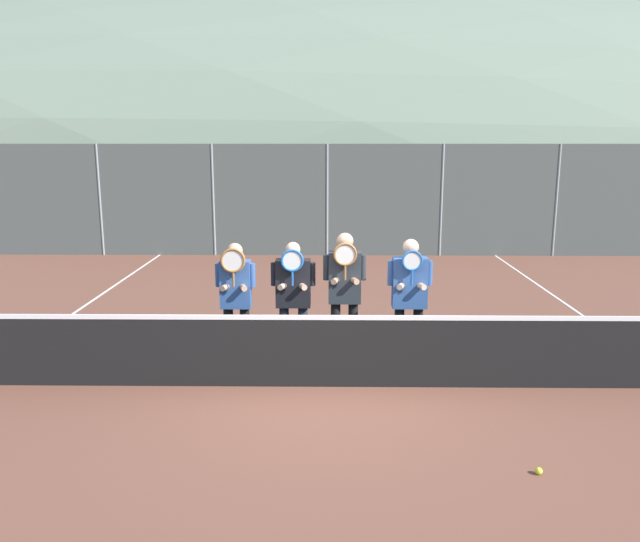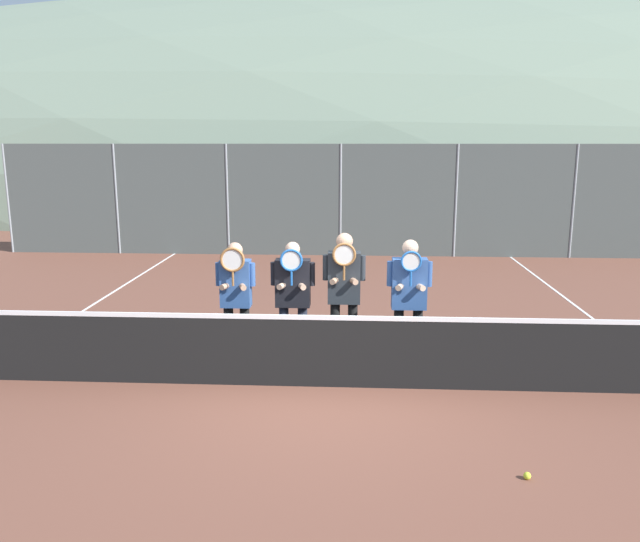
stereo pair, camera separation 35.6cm
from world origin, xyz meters
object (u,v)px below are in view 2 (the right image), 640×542
player_center_left (293,293)px  player_rightmost (409,294)px  player_leftmost (236,293)px  car_far_left (189,209)px  car_left_of_center (346,210)px  tennis_ball_on_court (527,476)px  car_center (515,212)px  player_center_right (344,288)px

player_center_left → player_rightmost: size_ratio=0.96×
player_leftmost → car_far_left: (-3.68, 11.40, -0.11)m
car_left_of_center → player_center_left: bearing=-92.7°
car_left_of_center → tennis_ball_on_court: (1.86, -14.32, -0.82)m
player_leftmost → player_rightmost: (2.30, -0.09, 0.04)m
car_left_of_center → car_center: (5.12, -0.47, 0.04)m
player_center_right → player_center_left: bearing=178.8°
player_leftmost → player_center_right: bearing=1.4°
player_center_left → player_rightmost: bearing=-5.3°
player_center_right → car_center: 12.06m
player_center_right → car_left_of_center: 11.46m
player_center_left → car_far_left: car_far_left is taller
player_rightmost → tennis_ball_on_court: bearing=-72.5°
player_leftmost → tennis_ball_on_court: bearing=-41.8°
car_left_of_center → player_leftmost: bearing=-96.5°
player_center_right → player_rightmost: (0.85, -0.13, -0.04)m
player_leftmost → car_far_left: bearing=107.9°
player_center_right → tennis_ball_on_court: (1.71, -2.86, -1.05)m
car_center → tennis_ball_on_court: size_ratio=65.32×
player_center_right → car_center: player_center_right is taller
car_far_left → car_left_of_center: 4.98m
player_rightmost → tennis_ball_on_court: size_ratio=25.78×
player_center_left → car_center: 12.34m
player_leftmost → player_rightmost: player_rightmost is taller
car_center → car_left_of_center: bearing=174.7°
car_left_of_center → car_far_left: bearing=-179.0°
car_left_of_center → tennis_ball_on_court: 14.46m
car_far_left → player_leftmost: bearing=-72.1°
player_leftmost → car_far_left: size_ratio=0.40×
player_center_left → car_left_of_center: size_ratio=0.41×
player_leftmost → tennis_ball_on_court: player_leftmost is taller
player_center_right → player_rightmost: player_center_right is taller
player_leftmost → player_rightmost: bearing=-2.3°
player_center_right → car_left_of_center: (-0.15, 11.45, -0.22)m
player_rightmost → car_left_of_center: 11.63m
player_leftmost → car_left_of_center: player_leftmost is taller
player_rightmost → car_far_left: player_rightmost is taller
player_center_right → car_left_of_center: player_center_right is taller
car_far_left → car_center: bearing=-2.2°
player_center_right → player_rightmost: bearing=-8.6°
player_center_left → car_center: size_ratio=0.38×
player_rightmost → car_far_left: 12.96m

